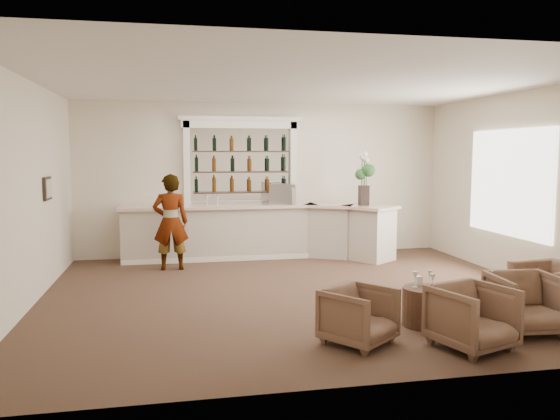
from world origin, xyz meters
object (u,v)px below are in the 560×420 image
object	(u,v)px
sommelier	(171,222)
armchair_far	(554,287)
cocktail_table	(424,306)
armchair_left	(359,316)
armchair_right	(526,303)
bar_counter	(260,231)
flower_vase	(364,176)
espresso_machine	(283,194)
armchair_center	(472,317)

from	to	relation	value
sommelier	armchair_far	size ratio (longest dim) A/B	1.88
cocktail_table	armchair_far	size ratio (longest dim) A/B	0.58
armchair_left	armchair_right	size ratio (longest dim) A/B	0.91
cocktail_table	armchair_right	distance (m)	1.23
sommelier	armchair_right	world-z (taller)	sommelier
bar_counter	cocktail_table	xyz separation A→B (m)	(1.37, -4.89, -0.32)
armchair_far	flower_vase	size ratio (longest dim) A/B	0.89
armchair_right	flower_vase	distance (m)	5.08
bar_counter	espresso_machine	xyz separation A→B (m)	(0.51, 0.04, 0.78)
armchair_right	armchair_center	bearing A→B (deg)	-153.70
flower_vase	armchair_center	bearing A→B (deg)	-96.31
espresso_machine	flower_vase	world-z (taller)	flower_vase
flower_vase	armchair_far	bearing A→B (deg)	-70.06
armchair_center	armchair_right	size ratio (longest dim) A/B	0.99
cocktail_table	armchair_left	xyz separation A→B (m)	(-1.06, -0.49, 0.09)
armchair_left	bar_counter	bearing A→B (deg)	55.76
bar_counter	armchair_left	size ratio (longest dim) A/B	7.74
armchair_center	armchair_right	xyz separation A→B (m)	(0.96, 0.38, 0.00)
sommelier	armchair_right	bearing A→B (deg)	132.29
armchair_center	espresso_machine	world-z (taller)	espresso_machine
bar_counter	armchair_center	distance (m)	5.98
armchair_center	flower_vase	world-z (taller)	flower_vase
bar_counter	armchair_center	size ratio (longest dim) A/B	7.08
armchair_right	cocktail_table	bearing A→B (deg)	160.11
armchair_right	espresso_machine	bearing A→B (deg)	114.58
sommelier	armchair_left	bearing A→B (deg)	114.23
sommelier	armchair_right	size ratio (longest dim) A/B	2.25
espresso_machine	bar_counter	bearing A→B (deg)	-150.60
armchair_center	espresso_machine	bearing A→B (deg)	81.35
bar_counter	cocktail_table	bearing A→B (deg)	-74.29
armchair_center	bar_counter	bearing A→B (deg)	86.22
cocktail_table	armchair_far	distance (m)	2.22
bar_counter	armchair_left	xyz separation A→B (m)	(0.31, -5.38, -0.24)
armchair_far	espresso_machine	world-z (taller)	espresso_machine
cocktail_table	espresso_machine	size ratio (longest dim) A/B	1.14
armchair_far	espresso_machine	size ratio (longest dim) A/B	1.97
cocktail_table	armchair_right	bearing A→B (deg)	-24.43
armchair_left	armchair_center	bearing A→B (deg)	-55.76
sommelier	armchair_right	distance (m)	6.36
armchair_center	armchair_far	bearing A→B (deg)	13.11
armchair_right	armchair_left	bearing A→B (deg)	-175.90
armchair_center	flower_vase	size ratio (longest dim) A/B	0.73
armchair_right	armchair_far	size ratio (longest dim) A/B	0.83
sommelier	armchair_left	world-z (taller)	sommelier
armchair_right	espresso_machine	xyz separation A→B (m)	(-1.98, 5.44, 0.99)
cocktail_table	sommelier	world-z (taller)	sommelier
armchair_left	armchair_far	bearing A→B (deg)	-22.80
cocktail_table	armchair_center	distance (m)	0.91
armchair_center	armchair_right	world-z (taller)	armchair_right
bar_counter	sommelier	xyz separation A→B (m)	(-1.84, -0.77, 0.34)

